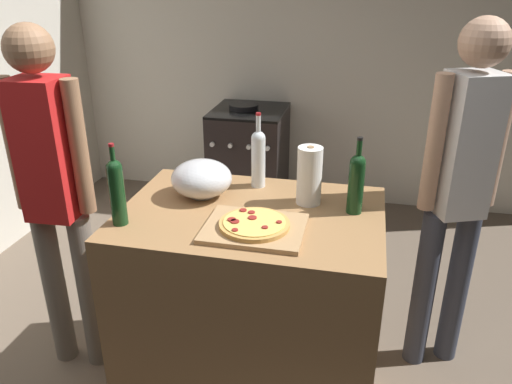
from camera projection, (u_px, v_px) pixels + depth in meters
The scene contains 13 objects.
ground_plane at pixel (277, 284), 3.30m from camera, with size 4.68×3.47×0.02m, color #6B5B4C.
kitchen_wall_rear at pixel (313, 49), 4.10m from camera, with size 4.68×0.10×2.60m, color silver.
counter at pixel (251, 301), 2.35m from camera, with size 1.13×0.79×0.94m, color #9E7247.
cutting_board at pixel (254, 228), 2.00m from camera, with size 0.40×0.32×0.02m, color tan.
pizza at pixel (254, 224), 1.99m from camera, with size 0.28×0.28×0.03m.
mixing_bowl at pixel (202, 179), 2.28m from camera, with size 0.28×0.28×0.17m.
paper_towel_roll at pixel (309, 176), 2.19m from camera, with size 0.11×0.11×0.27m.
wine_bottle_green at pixel (356, 181), 2.10m from camera, with size 0.07×0.07×0.34m.
wine_bottle_amber at pixel (117, 189), 2.00m from camera, with size 0.06×0.06×0.35m.
wine_bottle_clear at pixel (258, 156), 2.36m from camera, with size 0.07×0.07×0.36m.
stove at pixel (249, 160), 4.18m from camera, with size 0.58×0.64×0.91m.
person_in_stripes at pixel (54, 187), 2.27m from camera, with size 0.38×0.21×1.70m.
person_in_red at pixel (459, 184), 2.27m from camera, with size 0.35×0.26×1.73m.
Camera 1 is at (0.47, -1.30, 1.89)m, focal length 35.10 mm.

